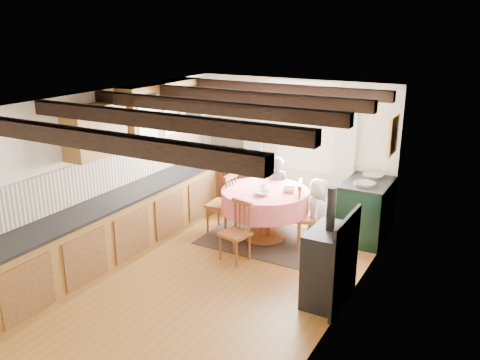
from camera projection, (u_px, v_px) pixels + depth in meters
The scene contains 40 objects.
floor at pixel (212, 276), 6.79m from camera, with size 3.60×5.50×0.00m, color #A06223.
ceiling at pixel (208, 100), 6.07m from camera, with size 3.60×5.50×0.00m, color white.
wall_back at pixel (294, 148), 8.72m from camera, with size 3.60×0.00×2.40m, color silver.
wall_front at pixel (33, 287), 4.14m from camera, with size 3.60×0.00×2.40m, color silver.
wall_left at pixel (106, 173), 7.26m from camera, with size 0.00×5.50×2.40m, color silver.
wall_right at pixel (345, 218), 5.60m from camera, with size 0.00×5.50×2.40m, color silver.
beam_a at pixel (87, 139), 4.43m from camera, with size 3.60×0.16×0.16m, color black.
beam_b at pixel (157, 120), 5.26m from camera, with size 3.60×0.16×0.16m, color black.
beam_c at pixel (208, 107), 6.10m from camera, with size 3.60×0.16×0.16m, color black.
beam_d at pixel (247, 97), 6.93m from camera, with size 3.60×0.16×0.16m, color black.
beam_e at pixel (277, 89), 7.76m from camera, with size 3.60×0.16×0.16m, color black.
splash_left at pixel (121, 168), 7.51m from camera, with size 0.02×4.50×0.55m, color beige.
splash_back at pixel (243, 142), 9.17m from camera, with size 1.40×0.02×0.55m, color beige.
base_cabinet_left at pixel (125, 225), 7.36m from camera, with size 0.60×5.30×0.88m, color brown.
base_cabinet_back at pixel (234, 185), 9.19m from camera, with size 1.30×0.60×0.88m, color brown.
worktop_left at pixel (124, 196), 7.21m from camera, with size 0.64×5.30×0.04m, color black.
worktop_back at pixel (233, 161), 9.03m from camera, with size 1.30×0.64×0.04m, color black.
wall_cabinet_glass at pixel (163, 111), 7.96m from camera, with size 0.34×1.80×0.90m, color brown.
wall_cabinet_solid at pixel (95, 131), 6.72m from camera, with size 0.34×0.90×0.70m, color brown.
window_frame at pixel (300, 126), 8.54m from camera, with size 1.34×0.03×1.54m, color white.
window_pane at pixel (300, 126), 8.55m from camera, with size 1.20×0.01×1.40m, color white.
curtain_left at pixel (253, 150), 9.02m from camera, with size 0.35×0.10×2.10m, color beige.
curtain_right at pixel (344, 162), 8.23m from camera, with size 0.35×0.10×2.10m, color beige.
curtain_rod at pixel (299, 92), 8.29m from camera, with size 0.03×0.03×2.00m, color black.
wall_picture at pixel (393, 135), 7.38m from camera, with size 0.04×0.50×0.60m, color gold.
wall_plate at pixel (354, 126), 8.06m from camera, with size 0.30×0.30×0.02m, color silver.
rug at pixel (264, 239), 7.95m from camera, with size 1.85×1.44×0.01m, color #3D322A.
dining_table at pixel (265, 215), 7.82m from camera, with size 1.37×1.37×0.82m, color #FE8275, non-canonical shape.
chair_near at pixel (235, 232), 7.11m from camera, with size 0.38×0.40×0.89m, color brown, non-canonical shape.
chair_left at pixel (222, 202), 8.09m from camera, with size 0.44×0.46×1.02m, color brown, non-canonical shape.
chair_right at pixel (311, 215), 7.52m from camera, with size 0.44×0.47×1.04m, color brown, non-canonical shape.
aga_range at pixel (366, 209), 7.86m from camera, with size 0.68×1.05×0.97m, color black, non-canonical shape.
cast_iron_stove at pixel (329, 246), 5.97m from camera, with size 0.44×0.74×1.48m, color black, non-canonical shape.
child_far at pixel (277, 191), 8.35m from camera, with size 0.44×0.29×1.20m, color #546165.
child_right at pixel (318, 213), 7.55m from camera, with size 0.53×0.35×1.09m, color silver.
bowl_a at pixel (262, 193), 7.48m from camera, with size 0.24×0.24×0.06m, color silver.
bowl_b at pixel (289, 190), 7.62m from camera, with size 0.20×0.20×0.06m, color silver.
cup at pixel (263, 187), 7.69m from camera, with size 0.10×0.10×0.09m, color silver.
canister_tall at pixel (224, 152), 9.11m from camera, with size 0.13×0.13×0.23m, color #262628.
canister_wide at pixel (242, 154), 9.03m from camera, with size 0.18×0.18×0.20m, color #262628.
Camera 1 is at (3.29, -5.13, 3.30)m, focal length 37.28 mm.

